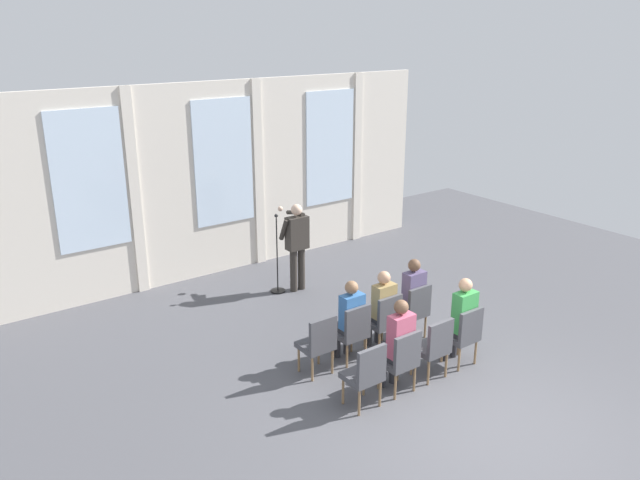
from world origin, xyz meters
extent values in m
plane|color=#4C4C51|center=(0.00, 0.00, 0.00)|extent=(17.75, 17.75, 0.00)
cube|color=silver|center=(0.00, 6.83, 1.93)|extent=(9.86, 0.10, 3.85)
cube|color=silver|center=(-2.63, 6.77, 2.28)|extent=(1.27, 0.04, 2.49)
cube|color=silver|center=(-1.85, 6.77, 1.93)|extent=(0.20, 0.08, 3.85)
cube|color=silver|center=(0.00, 6.77, 2.28)|extent=(1.27, 0.04, 2.49)
cube|color=silver|center=(0.78, 6.77, 1.93)|extent=(0.20, 0.08, 3.85)
cube|color=silver|center=(2.63, 6.77, 2.28)|extent=(1.27, 0.04, 2.49)
cube|color=silver|center=(3.42, 6.77, 1.93)|extent=(0.20, 0.08, 3.85)
cylinder|color=#332D28|center=(0.48, 5.04, 0.42)|extent=(0.14, 0.14, 0.84)
cylinder|color=#332D28|center=(0.66, 5.04, 0.42)|extent=(0.14, 0.14, 0.84)
cube|color=#332D28|center=(0.57, 5.04, 1.15)|extent=(0.42, 0.22, 0.63)
cube|color=navy|center=(0.57, 5.16, 1.23)|extent=(0.06, 0.01, 0.38)
sphere|color=beige|center=(0.57, 5.05, 1.60)|extent=(0.21, 0.21, 0.21)
cylinder|color=#332D28|center=(0.33, 5.12, 1.25)|extent=(0.09, 0.28, 0.45)
cylinder|color=#332D28|center=(0.71, 5.18, 1.46)|extent=(0.15, 0.36, 0.15)
cylinder|color=#332D28|center=(0.65, 5.31, 1.48)|extent=(0.11, 0.34, 0.15)
sphere|color=beige|center=(0.54, 5.57, 1.51)|extent=(0.10, 0.10, 0.10)
cylinder|color=black|center=(0.21, 5.19, 0.01)|extent=(0.28, 0.28, 0.03)
cylinder|color=black|center=(0.21, 5.19, 0.76)|extent=(0.02, 0.02, 1.45)
sphere|color=#262626|center=(0.21, 5.19, 1.52)|extent=(0.07, 0.07, 0.07)
cylinder|color=olive|center=(-0.77, 2.52, 0.20)|extent=(0.04, 0.04, 0.40)
cylinder|color=olive|center=(-1.13, 2.52, 0.20)|extent=(0.04, 0.04, 0.40)
cylinder|color=olive|center=(-0.77, 2.18, 0.20)|extent=(0.04, 0.04, 0.40)
cylinder|color=olive|center=(-1.13, 2.18, 0.20)|extent=(0.04, 0.04, 0.40)
cube|color=#47474C|center=(-0.95, 2.35, 0.44)|extent=(0.46, 0.44, 0.08)
cube|color=#47474C|center=(-0.95, 2.16, 0.71)|extent=(0.46, 0.06, 0.46)
cylinder|color=olive|center=(-0.14, 2.52, 0.20)|extent=(0.04, 0.04, 0.40)
cylinder|color=olive|center=(-0.50, 2.52, 0.20)|extent=(0.04, 0.04, 0.40)
cylinder|color=olive|center=(-0.14, 2.18, 0.20)|extent=(0.04, 0.04, 0.40)
cylinder|color=olive|center=(-0.50, 2.18, 0.20)|extent=(0.04, 0.04, 0.40)
cube|color=#47474C|center=(-0.32, 2.35, 0.44)|extent=(0.46, 0.44, 0.08)
cube|color=#47474C|center=(-0.32, 2.16, 0.71)|extent=(0.46, 0.06, 0.46)
cylinder|color=#2D2D33|center=(-0.41, 2.53, 0.22)|extent=(0.10, 0.10, 0.44)
cylinder|color=#2D2D33|center=(-0.23, 2.53, 0.22)|extent=(0.10, 0.10, 0.44)
cube|color=#2D2D33|center=(-0.32, 2.41, 0.50)|extent=(0.34, 0.36, 0.12)
cube|color=#3366A5|center=(-0.32, 2.30, 0.83)|extent=(0.36, 0.20, 0.54)
sphere|color=#8C6647|center=(-0.32, 2.32, 1.21)|extent=(0.20, 0.20, 0.20)
cylinder|color=olive|center=(0.50, 2.52, 0.20)|extent=(0.04, 0.04, 0.40)
cylinder|color=olive|center=(0.14, 2.52, 0.20)|extent=(0.04, 0.04, 0.40)
cylinder|color=olive|center=(0.50, 2.18, 0.20)|extent=(0.04, 0.04, 0.40)
cylinder|color=olive|center=(0.14, 2.18, 0.20)|extent=(0.04, 0.04, 0.40)
cube|color=#47474C|center=(0.32, 2.35, 0.44)|extent=(0.46, 0.44, 0.08)
cube|color=#47474C|center=(0.32, 2.16, 0.71)|extent=(0.46, 0.06, 0.46)
cylinder|color=#2D2D33|center=(0.23, 2.53, 0.22)|extent=(0.10, 0.10, 0.44)
cylinder|color=#2D2D33|center=(0.41, 2.53, 0.22)|extent=(0.10, 0.10, 0.44)
cube|color=#2D2D33|center=(0.32, 2.41, 0.50)|extent=(0.34, 0.36, 0.12)
cube|color=#997F4C|center=(0.32, 2.30, 0.83)|extent=(0.36, 0.20, 0.54)
sphere|color=tan|center=(0.32, 2.32, 1.21)|extent=(0.20, 0.20, 0.20)
cylinder|color=olive|center=(1.13, 2.52, 0.20)|extent=(0.04, 0.04, 0.40)
cylinder|color=olive|center=(0.77, 2.52, 0.20)|extent=(0.04, 0.04, 0.40)
cylinder|color=olive|center=(1.13, 2.18, 0.20)|extent=(0.04, 0.04, 0.40)
cylinder|color=olive|center=(0.77, 2.18, 0.20)|extent=(0.04, 0.04, 0.40)
cube|color=#47474C|center=(0.95, 2.35, 0.44)|extent=(0.46, 0.44, 0.08)
cube|color=#47474C|center=(0.95, 2.16, 0.71)|extent=(0.46, 0.06, 0.46)
cylinder|color=#2D2D33|center=(0.86, 2.53, 0.22)|extent=(0.10, 0.10, 0.44)
cylinder|color=#2D2D33|center=(1.04, 2.53, 0.22)|extent=(0.10, 0.10, 0.44)
cube|color=#2D2D33|center=(0.95, 2.41, 0.50)|extent=(0.34, 0.36, 0.12)
cube|color=#594C72|center=(0.95, 2.30, 0.86)|extent=(0.36, 0.20, 0.60)
sphere|color=brown|center=(0.95, 2.32, 1.27)|extent=(0.20, 0.20, 0.20)
cylinder|color=olive|center=(-0.77, 1.47, 0.20)|extent=(0.04, 0.04, 0.40)
cylinder|color=olive|center=(-1.13, 1.47, 0.20)|extent=(0.04, 0.04, 0.40)
cylinder|color=olive|center=(-0.77, 1.13, 0.20)|extent=(0.04, 0.04, 0.40)
cylinder|color=olive|center=(-1.13, 1.13, 0.20)|extent=(0.04, 0.04, 0.40)
cube|color=#47474C|center=(-0.95, 1.30, 0.44)|extent=(0.46, 0.44, 0.08)
cube|color=#47474C|center=(-0.95, 1.11, 0.71)|extent=(0.46, 0.06, 0.46)
cylinder|color=olive|center=(-0.14, 1.47, 0.20)|extent=(0.04, 0.04, 0.40)
cylinder|color=olive|center=(-0.50, 1.47, 0.20)|extent=(0.04, 0.04, 0.40)
cylinder|color=olive|center=(-0.14, 1.13, 0.20)|extent=(0.04, 0.04, 0.40)
cylinder|color=olive|center=(-0.50, 1.13, 0.20)|extent=(0.04, 0.04, 0.40)
cube|color=#47474C|center=(-0.32, 1.30, 0.44)|extent=(0.46, 0.44, 0.08)
cube|color=#47474C|center=(-0.32, 1.11, 0.71)|extent=(0.46, 0.06, 0.46)
cylinder|color=#2D2D33|center=(-0.41, 1.48, 0.22)|extent=(0.10, 0.10, 0.44)
cylinder|color=#2D2D33|center=(-0.23, 1.48, 0.22)|extent=(0.10, 0.10, 0.44)
cube|color=#2D2D33|center=(-0.32, 1.36, 0.50)|extent=(0.34, 0.36, 0.12)
cube|color=#B24C66|center=(-0.32, 1.25, 0.87)|extent=(0.36, 0.20, 0.62)
sphere|color=brown|center=(-0.32, 1.27, 1.29)|extent=(0.20, 0.20, 0.20)
cylinder|color=olive|center=(0.50, 1.47, 0.20)|extent=(0.04, 0.04, 0.40)
cylinder|color=olive|center=(0.14, 1.47, 0.20)|extent=(0.04, 0.04, 0.40)
cylinder|color=olive|center=(0.50, 1.13, 0.20)|extent=(0.04, 0.04, 0.40)
cylinder|color=olive|center=(0.14, 1.13, 0.20)|extent=(0.04, 0.04, 0.40)
cube|color=#47474C|center=(0.32, 1.30, 0.44)|extent=(0.46, 0.44, 0.08)
cube|color=#47474C|center=(0.32, 1.11, 0.71)|extent=(0.46, 0.06, 0.46)
cylinder|color=olive|center=(1.13, 1.47, 0.20)|extent=(0.04, 0.04, 0.40)
cylinder|color=olive|center=(0.77, 1.47, 0.20)|extent=(0.04, 0.04, 0.40)
cylinder|color=olive|center=(1.13, 1.13, 0.20)|extent=(0.04, 0.04, 0.40)
cylinder|color=olive|center=(0.77, 1.13, 0.20)|extent=(0.04, 0.04, 0.40)
cube|color=#47474C|center=(0.95, 1.30, 0.44)|extent=(0.46, 0.44, 0.08)
cube|color=#47474C|center=(0.95, 1.11, 0.71)|extent=(0.46, 0.06, 0.46)
cylinder|color=#2D2D33|center=(0.86, 1.48, 0.22)|extent=(0.10, 0.10, 0.44)
cylinder|color=#2D2D33|center=(1.04, 1.48, 0.22)|extent=(0.10, 0.10, 0.44)
cube|color=#2D2D33|center=(0.95, 1.36, 0.50)|extent=(0.34, 0.36, 0.12)
cube|color=green|center=(0.95, 1.25, 0.87)|extent=(0.36, 0.20, 0.62)
sphere|color=tan|center=(0.95, 1.27, 1.29)|extent=(0.20, 0.20, 0.20)
camera|label=1|loc=(-5.76, -4.33, 4.87)|focal=35.66mm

